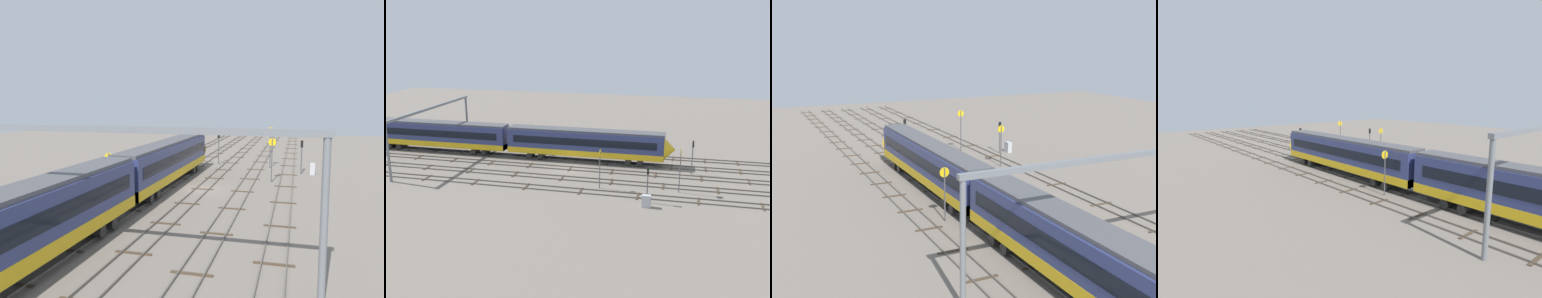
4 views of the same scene
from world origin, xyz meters
The scene contains 12 objects.
ground_plane centered at (0.00, 0.00, 0.00)m, with size 145.56×145.56×0.00m, color slate.
track_near_foreground centered at (0.00, -8.58, 0.07)m, with size 129.56×2.40×0.16m.
track_second_near centered at (0.00, -4.29, 0.07)m, with size 129.56×2.40×0.16m.
track_middle centered at (0.00, 0.00, 0.07)m, with size 129.56×2.40×0.16m.
track_with_train centered at (0.00, 4.29, 0.07)m, with size 129.56×2.40×0.16m.
track_far_background centered at (0.00, 8.58, 0.07)m, with size 129.56×2.40×0.16m.
speed_sign_near_foreground centered at (5.74, -6.89, 3.31)m, with size 0.14×0.88×5.15m.
speed_sign_mid_trackside centered at (15.66, -6.04, 3.69)m, with size 0.14×0.91×5.76m.
speed_sign_far_trackside centered at (-8.43, 6.65, 3.10)m, with size 0.14×0.86×4.81m.
signal_light_trackside_approach centered at (12.07, -10.27, 2.87)m, with size 0.31×0.32×4.37m.
signal_light_trackside_departure centered at (17.19, 1.63, 3.14)m, with size 0.31×0.32×4.82m.
relay_cabinet centered at (12.12, -11.66, 0.72)m, with size 1.05×0.62×1.45m.
Camera 4 is at (-30.82, 29.71, 10.39)m, focal length 29.39 mm.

